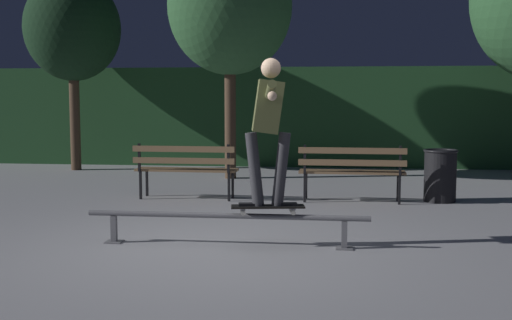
# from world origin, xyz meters

# --- Properties ---
(ground_plane) EXTENTS (90.00, 90.00, 0.00)m
(ground_plane) POSITION_xyz_m (0.00, 0.00, 0.00)
(ground_plane) COLOR #99999E
(hedge_backdrop) EXTENTS (24.00, 1.20, 2.28)m
(hedge_backdrop) POSITION_xyz_m (0.00, 8.56, 1.14)
(hedge_backdrop) COLOR #234C28
(hedge_backdrop) RESTS_ON ground
(grind_rail) EXTENTS (3.06, 0.18, 0.35)m
(grind_rail) POSITION_xyz_m (0.00, 0.11, 0.28)
(grind_rail) COLOR slate
(grind_rail) RESTS_ON ground
(skateboard) EXTENTS (0.80, 0.32, 0.09)m
(skateboard) POSITION_xyz_m (0.44, 0.11, 0.43)
(skateboard) COLOR black
(skateboard) RESTS_ON grind_rail
(skateboarder) EXTENTS (0.63, 1.39, 1.56)m
(skateboarder) POSITION_xyz_m (0.45, 0.11, 1.36)
(skateboarder) COLOR black
(skateboarder) RESTS_ON skateboard
(park_bench_leftmost) EXTENTS (1.61, 0.45, 0.88)m
(park_bench_leftmost) POSITION_xyz_m (-1.15, 3.12, 0.54)
(park_bench_leftmost) COLOR black
(park_bench_leftmost) RESTS_ON ground
(park_bench_left_center) EXTENTS (1.61, 0.45, 0.88)m
(park_bench_left_center) POSITION_xyz_m (1.42, 3.12, 0.54)
(park_bench_left_center) COLOR black
(park_bench_left_center) RESTS_ON ground
(tree_far_left) EXTENTS (2.06, 2.06, 4.21)m
(tree_far_left) POSITION_xyz_m (-4.49, 6.87, 3.06)
(tree_far_left) COLOR #4C3828
(tree_far_left) RESTS_ON ground
(tree_behind_benches) EXTENTS (2.40, 2.40, 4.67)m
(tree_behind_benches) POSITION_xyz_m (-0.87, 5.81, 3.33)
(tree_behind_benches) COLOR #4C3828
(tree_behind_benches) RESTS_ON ground
(trash_can) EXTENTS (0.52, 0.52, 0.80)m
(trash_can) POSITION_xyz_m (2.76, 3.39, 0.41)
(trash_can) COLOR black
(trash_can) RESTS_ON ground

